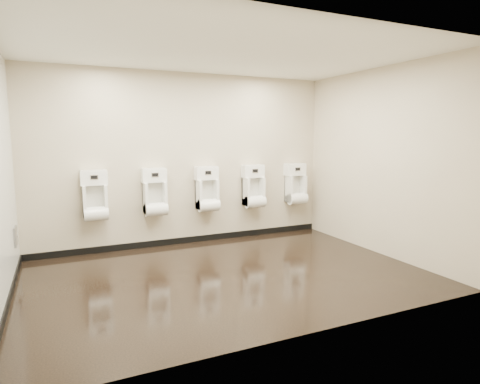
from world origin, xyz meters
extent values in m
cube|color=black|center=(0.00, 0.00, 0.00)|extent=(5.00, 3.50, 0.00)
cube|color=white|center=(0.00, 0.00, 2.80)|extent=(5.00, 3.50, 0.00)
cube|color=#C0B296|center=(0.00, 1.75, 1.40)|extent=(5.00, 0.02, 2.80)
cube|color=#C0B296|center=(0.00, -1.75, 1.40)|extent=(5.00, 0.02, 2.80)
cube|color=#C0B296|center=(2.50, 0.00, 1.40)|extent=(0.02, 3.50, 2.80)
cube|color=black|center=(0.00, 1.74, 0.05)|extent=(5.00, 0.02, 0.10)
cube|color=black|center=(-2.49, 0.00, 0.05)|extent=(0.02, 3.50, 0.10)
cube|color=#9E9EA3|center=(-2.48, 1.20, 0.50)|extent=(0.03, 0.25, 0.25)
cylinder|color=silver|center=(-2.46, 1.20, 0.50)|extent=(0.02, 0.04, 0.04)
cube|color=white|center=(-1.45, 1.63, 0.82)|extent=(0.34, 0.25, 0.49)
cube|color=silver|center=(-1.45, 1.71, 0.86)|extent=(0.26, 0.01, 0.37)
cylinder|color=white|center=(-1.45, 1.56, 0.65)|extent=(0.34, 0.21, 0.21)
cube|color=white|center=(-1.45, 1.66, 1.17)|extent=(0.38, 0.18, 0.21)
cube|color=black|center=(-1.45, 1.56, 1.19)|extent=(0.10, 0.01, 0.05)
cube|color=silver|center=(-1.45, 1.57, 1.19)|extent=(0.11, 0.01, 0.07)
cylinder|color=silver|center=(-1.26, 1.66, 1.17)|extent=(0.01, 0.03, 0.03)
cube|color=white|center=(-0.56, 1.63, 0.82)|extent=(0.34, 0.25, 0.49)
cube|color=silver|center=(-0.56, 1.71, 0.86)|extent=(0.26, 0.01, 0.37)
cylinder|color=white|center=(-0.56, 1.56, 0.65)|extent=(0.34, 0.21, 0.21)
cube|color=white|center=(-0.56, 1.66, 1.17)|extent=(0.38, 0.18, 0.21)
cube|color=black|center=(-0.56, 1.56, 1.19)|extent=(0.10, 0.01, 0.05)
cube|color=silver|center=(-0.56, 1.57, 1.19)|extent=(0.11, 0.01, 0.07)
cylinder|color=silver|center=(-0.36, 1.66, 1.17)|extent=(0.01, 0.03, 0.03)
cube|color=white|center=(0.31, 1.63, 0.82)|extent=(0.34, 0.25, 0.49)
cube|color=silver|center=(0.31, 1.71, 0.86)|extent=(0.26, 0.01, 0.37)
cylinder|color=white|center=(0.31, 1.56, 0.65)|extent=(0.34, 0.21, 0.21)
cube|color=white|center=(0.31, 1.66, 1.17)|extent=(0.38, 0.18, 0.21)
cube|color=black|center=(0.31, 1.56, 1.19)|extent=(0.10, 0.01, 0.05)
cube|color=silver|center=(0.31, 1.57, 1.19)|extent=(0.11, 0.01, 0.07)
cylinder|color=silver|center=(0.51, 1.66, 1.17)|extent=(0.01, 0.03, 0.03)
cube|color=white|center=(1.18, 1.63, 0.82)|extent=(0.34, 0.25, 0.49)
cube|color=silver|center=(1.18, 1.71, 0.86)|extent=(0.26, 0.01, 0.37)
cylinder|color=white|center=(1.18, 1.56, 0.65)|extent=(0.34, 0.21, 0.21)
cube|color=white|center=(1.18, 1.66, 1.17)|extent=(0.38, 0.18, 0.21)
cube|color=black|center=(1.18, 1.56, 1.19)|extent=(0.10, 0.01, 0.05)
cube|color=silver|center=(1.18, 1.57, 1.19)|extent=(0.11, 0.01, 0.07)
cylinder|color=silver|center=(1.38, 1.66, 1.17)|extent=(0.01, 0.03, 0.03)
cube|color=white|center=(2.04, 1.63, 0.82)|extent=(0.34, 0.25, 0.49)
cube|color=silver|center=(2.04, 1.71, 0.86)|extent=(0.26, 0.01, 0.37)
cylinder|color=white|center=(2.04, 1.56, 0.65)|extent=(0.34, 0.21, 0.21)
cube|color=white|center=(2.04, 1.66, 1.17)|extent=(0.38, 0.18, 0.21)
cube|color=black|center=(2.04, 1.56, 1.19)|extent=(0.10, 0.01, 0.05)
cube|color=silver|center=(2.04, 1.57, 1.19)|extent=(0.11, 0.01, 0.07)
cylinder|color=silver|center=(2.24, 1.66, 1.17)|extent=(0.01, 0.03, 0.03)
camera|label=1|loc=(-1.93, -4.62, 1.79)|focal=30.00mm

